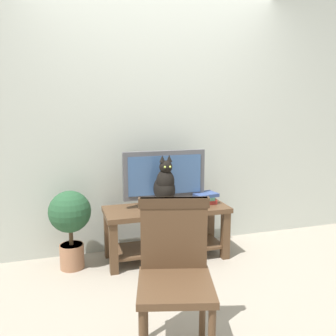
% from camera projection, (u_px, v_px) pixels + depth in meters
% --- Properties ---
extents(ground_plane, '(12.00, 12.00, 0.00)m').
position_uv_depth(ground_plane, '(184.00, 286.00, 2.79)').
color(ground_plane, gray).
extents(back_wall, '(7.00, 0.12, 2.80)m').
position_uv_depth(back_wall, '(153.00, 109.00, 3.43)').
color(back_wall, '#B7BCB2').
rests_on(back_wall, ground).
extents(tv_stand, '(1.15, 0.45, 0.50)m').
position_uv_depth(tv_stand, '(166.00, 224.00, 3.26)').
color(tv_stand, '#513823').
rests_on(tv_stand, ground).
extents(tv, '(0.78, 0.20, 0.52)m').
position_uv_depth(tv, '(165.00, 178.00, 3.24)').
color(tv, '#4C4C51').
rests_on(tv, tv_stand).
extents(media_box, '(0.34, 0.28, 0.07)m').
position_uv_depth(media_box, '(164.00, 206.00, 3.16)').
color(media_box, '#BCBCC1').
rests_on(media_box, tv_stand).
extents(cat, '(0.19, 0.36, 0.44)m').
position_uv_depth(cat, '(165.00, 185.00, 3.11)').
color(cat, black).
rests_on(cat, media_box).
extents(wooden_chair, '(0.51, 0.51, 0.90)m').
position_uv_depth(wooden_chair, '(175.00, 267.00, 1.97)').
color(wooden_chair, '#513823').
rests_on(wooden_chair, ground).
extents(book_stack, '(0.25, 0.21, 0.10)m').
position_uv_depth(book_stack, '(204.00, 198.00, 3.35)').
color(book_stack, '#B2332D').
rests_on(book_stack, tv_stand).
extents(potted_plant, '(0.36, 0.36, 0.70)m').
position_uv_depth(potted_plant, '(70.00, 220.00, 3.03)').
color(potted_plant, '#9E6B4C').
rests_on(potted_plant, ground).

